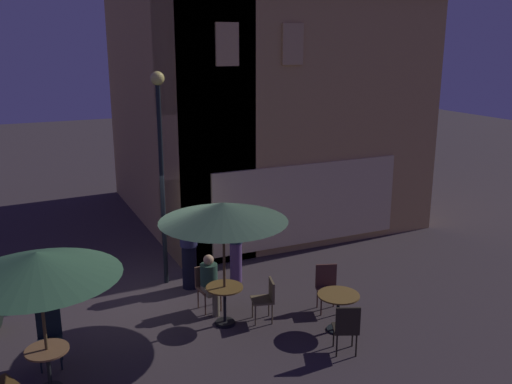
% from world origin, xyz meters
% --- Properties ---
extents(ground_plane, '(60.00, 60.00, 0.00)m').
position_xyz_m(ground_plane, '(0.00, 0.00, 0.00)').
color(ground_plane, '#372E30').
extents(cafe_building, '(7.52, 8.03, 7.48)m').
position_xyz_m(cafe_building, '(3.41, 3.99, 3.73)').
color(cafe_building, tan).
rests_on(cafe_building, ground).
extents(street_lamp_near_corner, '(0.29, 0.29, 4.70)m').
position_xyz_m(street_lamp_near_corner, '(0.52, 0.98, 3.06)').
color(street_lamp_near_corner, black).
rests_on(street_lamp_near_corner, ground).
extents(cafe_table_0, '(0.71, 0.71, 0.78)m').
position_xyz_m(cafe_table_0, '(1.01, -1.38, 0.56)').
color(cafe_table_0, black).
rests_on(cafe_table_0, ground).
extents(cafe_table_1, '(0.67, 0.67, 0.73)m').
position_xyz_m(cafe_table_1, '(-2.26, -2.24, 0.51)').
color(cafe_table_1, black).
rests_on(cafe_table_1, ground).
extents(cafe_table_2, '(0.79, 0.79, 0.73)m').
position_xyz_m(cafe_table_2, '(2.86, -2.49, 0.55)').
color(cafe_table_2, black).
rests_on(cafe_table_2, ground).
extents(patio_umbrella_0, '(2.40, 2.40, 2.45)m').
position_xyz_m(patio_umbrella_0, '(1.01, -1.38, 2.26)').
color(patio_umbrella_0, black).
rests_on(patio_umbrella_0, ground).
extents(patio_umbrella_1, '(2.44, 2.44, 2.31)m').
position_xyz_m(patio_umbrella_1, '(-2.26, -2.24, 2.11)').
color(patio_umbrella_1, black).
rests_on(patio_umbrella_1, ground).
extents(cafe_chair_0, '(0.50, 0.50, 0.84)m').
position_xyz_m(cafe_chair_0, '(1.80, -1.59, 0.51)').
color(cafe_chair_0, brown).
rests_on(cafe_chair_0, ground).
extents(cafe_chair_1, '(0.47, 0.47, 0.90)m').
position_xyz_m(cafe_chair_1, '(0.94, -0.60, 0.54)').
color(cafe_chair_1, brown).
rests_on(cafe_chair_1, ground).
extents(cafe_chair_3, '(0.44, 0.44, 0.95)m').
position_xyz_m(cafe_chair_3, '(-2.16, -1.44, 0.56)').
color(cafe_chair_3, black).
rests_on(cafe_chair_3, ground).
extents(cafe_chair_4, '(0.54, 0.54, 0.93)m').
position_xyz_m(cafe_chair_4, '(3.13, -1.65, 0.55)').
color(cafe_chair_4, '#4E2E26').
rests_on(cafe_chair_4, ground).
extents(cafe_chair_5, '(0.55, 0.55, 0.94)m').
position_xyz_m(cafe_chair_5, '(2.52, -3.28, 0.55)').
color(cafe_chair_5, black).
rests_on(cafe_chair_5, ground).
extents(patron_seated_0, '(0.38, 0.54, 1.19)m').
position_xyz_m(patron_seated_0, '(0.95, -0.75, 0.68)').
color(patron_seated_0, '#7B7151').
rests_on(patron_seated_0, ground).
extents(patron_standing_1, '(0.38, 0.38, 1.74)m').
position_xyz_m(patron_standing_1, '(0.93, 0.50, 0.87)').
color(patron_standing_1, black).
rests_on(patron_standing_1, ground).
extents(patron_standing_2, '(0.32, 0.32, 1.72)m').
position_xyz_m(patron_standing_2, '(1.98, 0.37, 0.88)').
color(patron_standing_2, '#5A3F70').
rests_on(patron_standing_2, ground).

